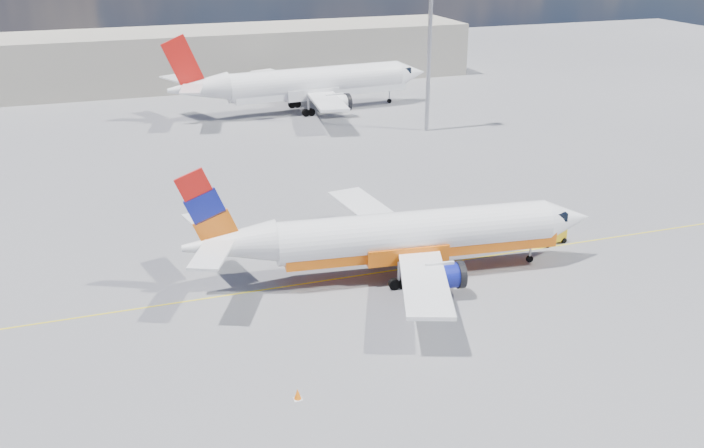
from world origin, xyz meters
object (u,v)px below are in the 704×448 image
object	(u,v)px
second_jet	(308,84)
traffic_cone	(298,394)
main_jet	(402,236)
gse_tug	(550,234)

from	to	relation	value
second_jet	traffic_cone	distance (m)	65.48
main_jet	gse_tug	size ratio (longest dim) A/B	11.99
second_jet	gse_tug	size ratio (longest dim) A/B	14.45
main_jet	second_jet	distance (m)	50.88
gse_tug	main_jet	bearing A→B (deg)	175.54
main_jet	gse_tug	distance (m)	13.32
gse_tug	traffic_cone	bearing A→B (deg)	-161.38
main_jet	second_jet	world-z (taller)	second_jet
traffic_cone	gse_tug	bearing A→B (deg)	30.04
main_jet	second_jet	size ratio (longest dim) A/B	0.83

